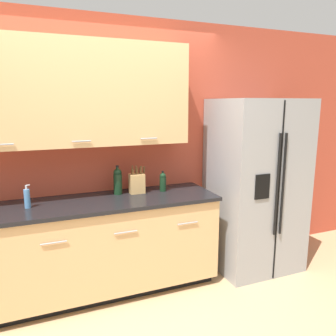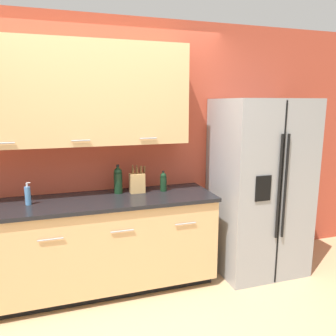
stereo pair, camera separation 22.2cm
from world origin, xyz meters
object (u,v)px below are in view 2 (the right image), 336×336
Objects in this scene: refrigerator at (259,187)px; wine_bottle at (118,180)px; knife_block at (137,182)px; soap_dispenser at (28,195)px; oil_bottle at (163,181)px.

refrigerator is 1.47m from wine_bottle.
knife_block is at bearing -8.93° from wine_bottle.
soap_dispenser is at bearing 178.35° from refrigerator.
refrigerator reaches higher than oil_bottle.
knife_block is at bearing 6.27° from soap_dispenser.
oil_bottle reaches higher than soap_dispenser.
oil_bottle is (0.26, -0.03, -0.00)m from knife_block.
knife_block reaches higher than oil_bottle.
refrigerator is 6.59× the size of knife_block.
knife_block is 0.19m from wine_bottle.
knife_block is at bearing 172.19° from refrigerator.
refrigerator is 8.90× the size of oil_bottle.
knife_block is 1.00m from soap_dispenser.
soap_dispenser is (-0.81, -0.14, -0.05)m from wine_bottle.
wine_bottle is (-0.18, 0.03, 0.03)m from knife_block.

